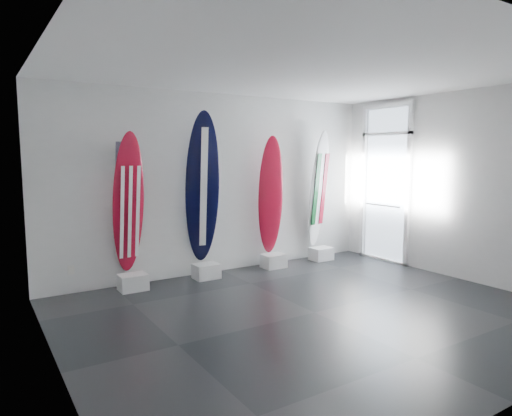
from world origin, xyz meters
TOP-DOWN VIEW (x-y plane):
  - floor at (0.00, 0.00)m, footprint 6.00×6.00m
  - ceiling at (0.00, 0.00)m, footprint 6.00×6.00m
  - wall_back at (0.00, 2.50)m, footprint 6.00×0.00m
  - wall_left at (-3.00, 0.00)m, footprint 0.00×5.00m
  - wall_right at (3.00, 0.00)m, footprint 0.00×5.00m
  - display_block_usa at (-1.65, 2.18)m, footprint 0.40×0.30m
  - surfboard_usa at (-1.65, 2.28)m, footprint 0.51×0.41m
  - display_block_navy at (-0.45, 2.18)m, footprint 0.40×0.30m
  - surfboard_navy at (-0.45, 2.28)m, footprint 0.63×0.53m
  - display_block_swiss at (0.87, 2.18)m, footprint 0.40×0.30m
  - surfboard_swiss at (0.87, 2.28)m, footprint 0.50×0.31m
  - display_block_italy at (1.97, 2.18)m, footprint 0.40×0.30m
  - surfboard_italy at (1.97, 2.28)m, footprint 0.56×0.42m
  - wall_outlet at (-2.45, 2.48)m, footprint 0.09×0.02m
  - glass_door at (2.97, 1.55)m, footprint 0.12×1.16m
  - balcony at (4.30, 1.55)m, footprint 2.80×2.20m

SIDE VIEW (x-z plane):
  - floor at x=0.00m, z-range 0.00..0.00m
  - display_block_usa at x=-1.65m, z-range 0.00..0.24m
  - display_block_navy at x=-0.45m, z-range 0.00..0.24m
  - display_block_swiss at x=0.87m, z-range 0.00..0.24m
  - display_block_italy at x=1.97m, z-range 0.00..0.24m
  - wall_outlet at x=-2.45m, z-range 0.28..0.41m
  - balcony at x=4.30m, z-range -0.10..1.10m
  - surfboard_swiss at x=0.87m, z-range 0.24..2.32m
  - surfboard_usa at x=-1.65m, z-range 0.23..2.33m
  - surfboard_italy at x=1.97m, z-range 0.24..2.45m
  - glass_door at x=2.97m, z-range 0.00..2.85m
  - surfboard_navy at x=-0.45m, z-range 0.23..2.68m
  - wall_back at x=0.00m, z-range -1.50..4.50m
  - wall_left at x=-3.00m, z-range -1.00..4.00m
  - wall_right at x=3.00m, z-range -1.00..4.00m
  - ceiling at x=0.00m, z-range 3.00..3.00m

